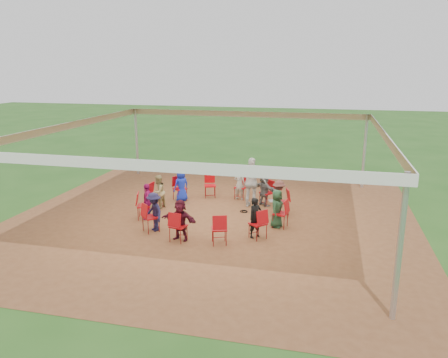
% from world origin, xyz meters
% --- Properties ---
extents(ground, '(80.00, 80.00, 0.00)m').
position_xyz_m(ground, '(0.00, 0.00, 0.00)').
color(ground, '#234F18').
rests_on(ground, ground).
extents(dirt_patch, '(13.00, 13.00, 0.00)m').
position_xyz_m(dirt_patch, '(0.00, 0.00, 0.01)').
color(dirt_patch, brown).
rests_on(dirt_patch, ground).
extents(tent, '(10.33, 10.33, 3.00)m').
position_xyz_m(tent, '(0.00, 0.00, 2.37)').
color(tent, '#B2B2B7').
rests_on(tent, ground).
extents(chair_0, '(0.55, 0.54, 0.90)m').
position_xyz_m(chair_0, '(2.17, 0.73, 0.45)').
color(chair_0, '#B4090F').
rests_on(chair_0, ground).
extents(chair_1, '(0.61, 0.61, 0.90)m').
position_xyz_m(chair_1, '(1.51, 1.72, 0.45)').
color(chair_1, '#B4090F').
rests_on(chair_1, ground).
extents(chair_2, '(0.50, 0.51, 0.90)m').
position_xyz_m(chair_2, '(0.45, 2.24, 0.45)').
color(chair_2, '#B4090F').
rests_on(chair_2, ground).
extents(chair_3, '(0.54, 0.55, 0.90)m').
position_xyz_m(chair_3, '(-0.73, 2.17, 0.45)').
color(chair_3, '#B4090F').
rests_on(chair_3, ground).
extents(chair_4, '(0.61, 0.61, 0.90)m').
position_xyz_m(chair_4, '(-1.72, 1.51, 0.45)').
color(chair_4, '#B4090F').
rests_on(chair_4, ground).
extents(chair_5, '(0.51, 0.50, 0.90)m').
position_xyz_m(chair_5, '(-2.24, 0.45, 0.45)').
color(chair_5, '#B4090F').
rests_on(chair_5, ground).
extents(chair_6, '(0.55, 0.54, 0.90)m').
position_xyz_m(chair_6, '(-2.17, -0.73, 0.45)').
color(chair_6, '#B4090F').
rests_on(chair_6, ground).
extents(chair_7, '(0.61, 0.61, 0.90)m').
position_xyz_m(chair_7, '(-1.51, -1.72, 0.45)').
color(chair_7, '#B4090F').
rests_on(chair_7, ground).
extents(chair_8, '(0.50, 0.51, 0.90)m').
position_xyz_m(chair_8, '(-0.45, -2.24, 0.45)').
color(chair_8, '#B4090F').
rests_on(chair_8, ground).
extents(chair_9, '(0.54, 0.55, 0.90)m').
position_xyz_m(chair_9, '(0.73, -2.17, 0.45)').
color(chair_9, '#B4090F').
rests_on(chair_9, ground).
extents(chair_10, '(0.61, 0.61, 0.90)m').
position_xyz_m(chair_10, '(1.72, -1.51, 0.45)').
color(chair_10, '#B4090F').
rests_on(chair_10, ground).
extents(chair_11, '(0.51, 0.50, 0.90)m').
position_xyz_m(chair_11, '(2.24, -0.45, 0.45)').
color(chair_11, '#B4090F').
rests_on(chair_11, ground).
extents(person_seated_0, '(0.61, 0.85, 1.19)m').
position_xyz_m(person_seated_0, '(2.06, 0.69, 0.60)').
color(person_seated_0, brown).
rests_on(person_seated_0, ground).
extents(person_seated_1, '(1.11, 1.04, 1.19)m').
position_xyz_m(person_seated_1, '(1.43, 1.63, 0.60)').
color(person_seated_1, slate).
rests_on(person_seated_1, ground).
extents(person_seated_2, '(0.48, 0.37, 1.19)m').
position_xyz_m(person_seated_2, '(0.43, 2.13, 0.60)').
color(person_seated_2, '#AEAD9B').
rests_on(person_seated_2, ground).
extents(person_seated_3, '(0.63, 0.65, 1.19)m').
position_xyz_m(person_seated_3, '(-1.63, 1.43, 0.60)').
color(person_seated_3, '#152AB8').
rests_on(person_seated_3, ground).
extents(person_seated_4, '(0.44, 0.64, 1.19)m').
position_xyz_m(person_seated_4, '(-2.13, 0.43, 0.60)').
color(person_seated_4, '#9F8F5B').
rests_on(person_seated_4, ground).
extents(person_seated_5, '(0.56, 0.78, 1.19)m').
position_xyz_m(person_seated_5, '(-2.06, -0.69, 0.60)').
color(person_seated_5, '#9A125B').
rests_on(person_seated_5, ground).
extents(person_seated_6, '(0.83, 0.80, 1.19)m').
position_xyz_m(person_seated_6, '(-1.43, -1.63, 0.60)').
color(person_seated_6, '#1C1838').
rests_on(person_seated_6, ground).
extents(person_seated_7, '(1.17, 0.62, 1.19)m').
position_xyz_m(person_seated_7, '(-0.43, -2.13, 0.60)').
color(person_seated_7, '#430E1B').
rests_on(person_seated_7, ground).
extents(person_seated_8, '(0.50, 0.52, 1.19)m').
position_xyz_m(person_seated_8, '(1.63, -1.43, 0.60)').
color(person_seated_8, black).
rests_on(person_seated_8, ground).
extents(person_seated_9, '(0.44, 0.64, 1.19)m').
position_xyz_m(person_seated_9, '(2.13, -0.43, 0.60)').
color(person_seated_9, '#214428').
rests_on(person_seated_9, ground).
extents(standing_person, '(1.07, 0.59, 1.77)m').
position_xyz_m(standing_person, '(1.02, 1.41, 0.89)').
color(standing_person, silver).
rests_on(standing_person, ground).
extents(cable_coil, '(0.36, 0.36, 0.03)m').
position_xyz_m(cable_coil, '(0.88, 0.73, 0.02)').
color(cable_coil, black).
rests_on(cable_coil, ground).
extents(laptop, '(0.33, 0.37, 0.21)m').
position_xyz_m(laptop, '(1.90, 0.64, 0.57)').
color(laptop, '#B7B7BC').
rests_on(laptop, ground).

